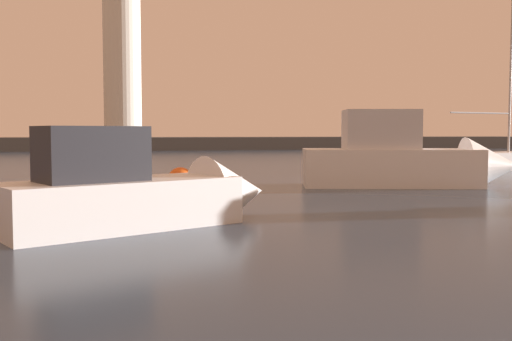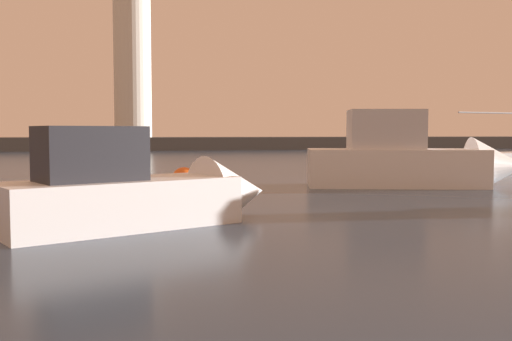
# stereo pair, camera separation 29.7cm
# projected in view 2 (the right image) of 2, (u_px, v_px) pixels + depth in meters

# --- Properties ---
(ground_plane) EXTENTS (220.00, 220.00, 0.00)m
(ground_plane) POSITION_uv_depth(u_px,v_px,m) (196.00, 167.00, 35.02)
(ground_plane) COLOR #2D3D51
(breakwater) EXTENTS (92.28, 6.41, 1.47)m
(breakwater) POSITION_uv_depth(u_px,v_px,m) (165.00, 144.00, 67.86)
(breakwater) COLOR #423F3D
(breakwater) RESTS_ON ground_plane
(lighthouse) EXTENTS (4.18, 4.18, 18.96)m
(lighthouse) POSITION_uv_depth(u_px,v_px,m) (132.00, 58.00, 66.49)
(lighthouse) COLOR silver
(lighthouse) RESTS_ON breakwater
(motorboat_1) EXTENTS (8.52, 4.22, 3.24)m
(motorboat_1) POSITION_uv_depth(u_px,v_px,m) (420.00, 160.00, 22.44)
(motorboat_1) COLOR white
(motorboat_1) RESTS_ON ground_plane
(motorboat_2) EXTENTS (6.65, 4.47, 2.56)m
(motorboat_2) POSITION_uv_depth(u_px,v_px,m) (155.00, 192.00, 13.31)
(motorboat_2) COLOR white
(motorboat_2) RESTS_ON ground_plane
(sailboat_moored) EXTENTS (8.01, 3.34, 12.89)m
(sailboat_moored) POSITION_uv_depth(u_px,v_px,m) (507.00, 160.00, 32.28)
(sailboat_moored) COLOR white
(sailboat_moored) RESTS_ON ground_plane
(mooring_buoy) EXTENTS (0.88, 0.88, 0.88)m
(mooring_buoy) POSITION_uv_depth(u_px,v_px,m) (184.00, 180.00, 20.27)
(mooring_buoy) COLOR #EA5919
(mooring_buoy) RESTS_ON ground_plane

